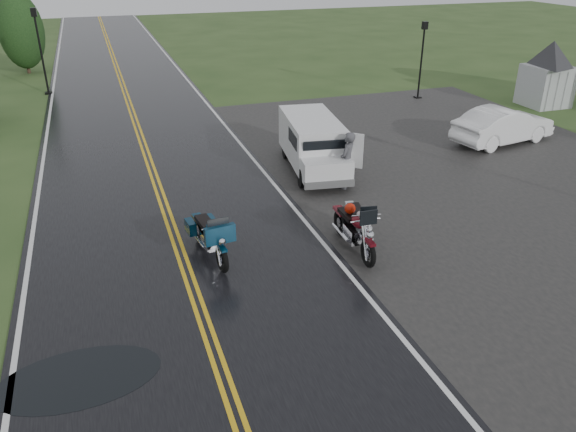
% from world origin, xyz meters
% --- Properties ---
extents(ground, '(120.00, 120.00, 0.00)m').
position_xyz_m(ground, '(0.00, 0.00, 0.00)').
color(ground, '#2D471E').
rests_on(ground, ground).
extents(road, '(8.00, 100.00, 0.04)m').
position_xyz_m(road, '(0.00, 10.00, 0.02)').
color(road, black).
rests_on(road, ground).
extents(parking_pad, '(14.00, 24.00, 0.03)m').
position_xyz_m(parking_pad, '(11.00, 5.00, 0.01)').
color(parking_pad, black).
rests_on(parking_pad, ground).
extents(visitor_center, '(16.00, 10.00, 4.80)m').
position_xyz_m(visitor_center, '(20.00, 12.00, 2.40)').
color(visitor_center, '#A8AAAD').
rests_on(visitor_center, ground).
extents(motorcycle_red, '(1.00, 2.55, 1.49)m').
position_xyz_m(motorcycle_red, '(4.39, 0.40, 0.75)').
color(motorcycle_red, '#500911').
rests_on(motorcycle_red, ground).
extents(motorcycle_teal, '(1.17, 2.52, 1.44)m').
position_xyz_m(motorcycle_teal, '(0.85, 1.35, 0.72)').
color(motorcycle_teal, '#052439').
rests_on(motorcycle_teal, ground).
extents(motorcycle_silver, '(1.31, 2.52, 1.42)m').
position_xyz_m(motorcycle_silver, '(4.55, 0.78, 0.71)').
color(motorcycle_silver, '#B8BDC1').
rests_on(motorcycle_silver, ground).
extents(van_white, '(2.48, 5.05, 1.90)m').
position_xyz_m(van_white, '(4.64, 5.85, 0.95)').
color(van_white, silver).
rests_on(van_white, ground).
extents(person_at_van, '(0.83, 0.82, 1.93)m').
position_xyz_m(person_at_van, '(6.02, 5.34, 0.97)').
color(person_at_van, '#48474C').
rests_on(person_at_van, ground).
extents(sedan_white, '(4.67, 2.32, 1.47)m').
position_xyz_m(sedan_white, '(14.06, 7.63, 0.73)').
color(sedan_white, white).
rests_on(sedan_white, ground).
extents(lamp_post_far_left, '(0.39, 0.39, 4.53)m').
position_xyz_m(lamp_post_far_left, '(-4.00, 22.83, 2.27)').
color(lamp_post_far_left, black).
rests_on(lamp_post_far_left, ground).
extents(lamp_post_far_right, '(0.34, 0.34, 3.96)m').
position_xyz_m(lamp_post_far_right, '(14.74, 15.36, 1.98)').
color(lamp_post_far_right, black).
rests_on(lamp_post_far_right, ground).
extents(tree_left_far, '(2.73, 2.73, 4.20)m').
position_xyz_m(tree_left_far, '(-5.40, 29.15, 2.10)').
color(tree_left_far, '#1E3D19').
rests_on(tree_left_far, ground).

